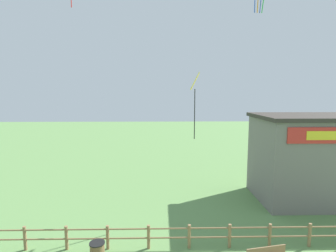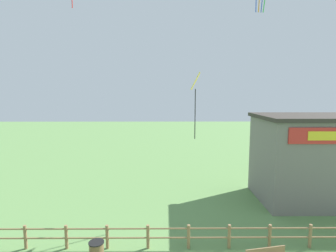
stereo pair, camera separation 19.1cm
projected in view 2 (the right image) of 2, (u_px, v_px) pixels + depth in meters
name	position (u px, v px, depth m)	size (l,w,h in m)	color
wooden_fence	(168.00, 235.00, 11.70)	(20.19, 0.14, 1.10)	olive
seaside_building	(325.00, 158.00, 16.75)	(8.56, 4.84, 5.57)	slate
trash_bin	(97.00, 252.00, 10.79)	(0.64, 0.64, 0.86)	brown
kite_yellow_diamond	(195.00, 91.00, 14.54)	(0.61, 0.83, 3.72)	yellow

